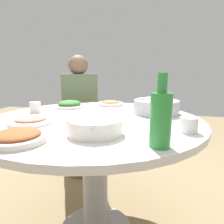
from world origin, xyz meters
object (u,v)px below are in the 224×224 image
Objects in this scene: rice_bowl at (156,106)px; diner_left at (79,100)px; round_dining_table at (95,145)px; green_bottle at (161,118)px; dish_stirfry at (17,137)px; stool_for_diner_left at (81,151)px; tea_cup_far at (35,107)px; tea_cup_side at (189,125)px; dish_shrimp at (31,120)px; dish_greens at (69,104)px; soup_bowl at (95,127)px; dish_tofu_braise at (110,103)px.

rice_bowl is 0.96m from diner_left.
green_bottle reaches higher than round_dining_table.
stool_for_diner_left is (-0.26, 1.26, -0.58)m from dish_stirfry.
tea_cup_far is at bearing 170.71° from round_dining_table.
round_dining_table is 15.98× the size of tea_cup_side.
tea_cup_far is 0.17× the size of stool_for_diner_left.
round_dining_table is at bearing 33.97° from dish_shrimp.
dish_greens is 0.27m from tea_cup_far.
dish_stirfry is 0.31× the size of diner_left.
stool_for_diner_left is (-0.12, 0.48, -0.58)m from dish_greens.
diner_left is (0.02, 0.71, -0.05)m from tea_cup_far.
diner_left reaches higher than dish_stirfry.
dish_shrimp is (0.01, -0.50, -0.01)m from dish_greens.
dish_shrimp is 0.31× the size of diner_left.
soup_bowl is 3.41× the size of tea_cup_side.
diner_left is (-0.12, 0.48, -0.04)m from dish_greens.
green_bottle is (0.55, 0.08, 0.09)m from dish_stirfry.
diner_left is at bearing 124.82° from green_bottle.
round_dining_table is at bearing -45.12° from dish_greens.
dish_greens is 0.50m from diner_left.
dish_stirfry is 0.57m from green_bottle.
dish_tofu_braise is 0.84m from tea_cup_side.
dish_tofu_braise reaches higher than stool_for_diner_left.
dish_tofu_braise is 2.74× the size of tea_cup_far.
stool_for_diner_left is at bearing 124.82° from green_bottle.
dish_greens is at bearing 173.74° from rice_bowl.
dish_tofu_braise is 0.77m from stool_for_diner_left.
round_dining_table is at bearing 135.23° from green_bottle.
rice_bowl is 0.87m from dish_stirfry.
rice_bowl is at bearing 33.70° from dish_shrimp.
dish_shrimp is 0.99m from diner_left.
green_bottle is at bearing 8.39° from dish_stirfry.
tea_cup_far is (-0.28, 0.54, 0.01)m from dish_stirfry.
soup_bowl is 0.78m from dish_tofu_braise.
rice_bowl is at bearing 112.44° from tea_cup_side.
dish_greens is at bearing -75.63° from diner_left.
rice_bowl reaches higher than soup_bowl.
soup_bowl is at bearing -70.27° from round_dining_table.
diner_left reaches higher than stool_for_diner_left.
tea_cup_side reaches higher than dish_stirfry.
tea_cup_side reaches higher than dish_tofu_braise.
green_bottle is 3.68× the size of tea_cup_far.
soup_bowl reaches higher than dish_tofu_braise.
soup_bowl is 1.17× the size of dish_shrimp.
round_dining_table is at bearing 70.90° from dish_stirfry.
green_bottle reaches higher than stool_for_diner_left.
dish_tofu_braise is at bearing 68.30° from dish_shrimp.
rice_bowl is 0.66m from dish_greens.
dish_tofu_braise is 2.56× the size of tea_cup_side.
round_dining_table is 1.67× the size of diner_left.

